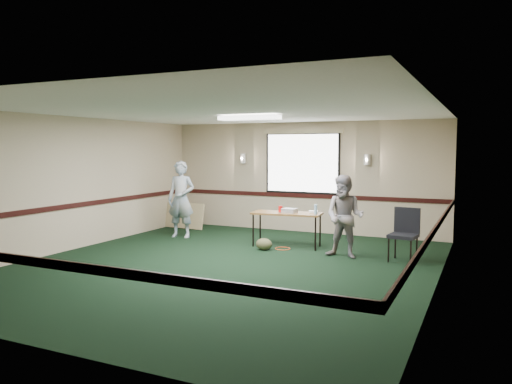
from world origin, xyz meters
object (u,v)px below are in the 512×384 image
at_px(conference_chair, 405,230).
at_px(person_left, 181,199).
at_px(person_right, 345,217).
at_px(folding_table, 287,215).
at_px(projector, 289,211).

distance_m(conference_chair, person_left, 5.09).
xyz_separation_m(conference_chair, person_right, (-1.06, -0.23, 0.21)).
relative_size(folding_table, projector, 5.39).
bearing_deg(projector, conference_chair, -2.08).
bearing_deg(person_right, conference_chair, 16.76).
xyz_separation_m(folding_table, person_right, (1.38, -0.53, 0.11)).
height_order(folding_table, conference_chair, conference_chair).
bearing_deg(person_right, person_left, 177.02).
relative_size(person_left, person_right, 1.14).
bearing_deg(projector, person_right, -16.51).
xyz_separation_m(folding_table, conference_chair, (2.44, -0.30, -0.10)).
bearing_deg(person_left, projector, -9.54).
height_order(conference_chair, person_left, person_left).
distance_m(folding_table, conference_chair, 2.47).
bearing_deg(projector, person_left, -176.10).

